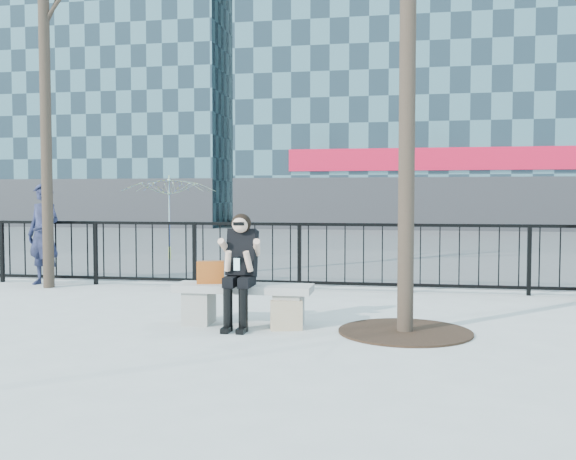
# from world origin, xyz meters

# --- Properties ---
(ground) EXTENTS (120.00, 120.00, 0.00)m
(ground) POSITION_xyz_m (0.00, 0.00, 0.00)
(ground) COLOR #A5A6A0
(ground) RESTS_ON ground
(street_surface) EXTENTS (60.00, 23.00, 0.01)m
(street_surface) POSITION_xyz_m (0.00, 15.00, 0.00)
(street_surface) COLOR #474747
(street_surface) RESTS_ON ground
(railing) EXTENTS (14.00, 0.06, 1.10)m
(railing) POSITION_xyz_m (0.00, 3.00, 0.55)
(railing) COLOR black
(railing) RESTS_ON ground
(building_left) EXTENTS (16.20, 10.20, 22.60)m
(building_left) POSITION_xyz_m (-15.00, 27.00, 11.30)
(building_left) COLOR slate
(building_left) RESTS_ON ground
(tree_grate) EXTENTS (1.50, 1.50, 0.02)m
(tree_grate) POSITION_xyz_m (1.90, -0.10, 0.01)
(tree_grate) COLOR black
(tree_grate) RESTS_ON ground
(bench_main) EXTENTS (1.65, 0.46, 0.49)m
(bench_main) POSITION_xyz_m (0.00, 0.00, 0.30)
(bench_main) COLOR gray
(bench_main) RESTS_ON ground
(seated_woman) EXTENTS (0.50, 0.64, 1.34)m
(seated_woman) POSITION_xyz_m (0.00, -0.16, 0.67)
(seated_woman) COLOR black
(seated_woman) RESTS_ON ground
(handbag) EXTENTS (0.35, 0.23, 0.27)m
(handbag) POSITION_xyz_m (-0.41, 0.02, 0.62)
(handbag) COLOR #AE4C15
(handbag) RESTS_ON bench_main
(shopping_bag) EXTENTS (0.38, 0.23, 0.34)m
(shopping_bag) POSITION_xyz_m (0.56, -0.19, 0.17)
(shopping_bag) COLOR #CBB38F
(shopping_bag) RESTS_ON ground
(standing_man) EXTENTS (0.73, 0.56, 1.77)m
(standing_man) POSITION_xyz_m (-4.26, 2.80, 0.88)
(standing_man) COLOR black
(standing_man) RESTS_ON ground
(vendor_umbrella) EXTENTS (2.32, 2.36, 2.05)m
(vendor_umbrella) POSITION_xyz_m (-3.64, 7.20, 1.02)
(vendor_umbrella) COLOR #D6E833
(vendor_umbrella) RESTS_ON ground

